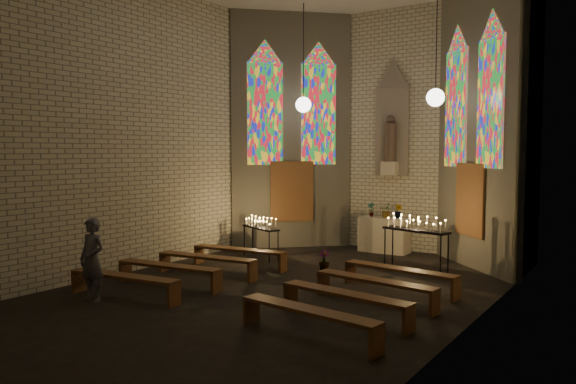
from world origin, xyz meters
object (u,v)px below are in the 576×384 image
object	(u,v)px
votive_stand_right	(416,226)
visitor	(92,260)
aisle_flower_pot	(324,260)
altar	(384,235)
votive_stand_left	(261,225)

from	to	relation	value
votive_stand_right	visitor	distance (m)	7.44
votive_stand_right	visitor	world-z (taller)	visitor
aisle_flower_pot	altar	bearing A→B (deg)	86.25
aisle_flower_pot	visitor	xyz separation A→B (m)	(-2.31, -4.93, 0.57)
altar	votive_stand_right	world-z (taller)	votive_stand_right
aisle_flower_pot	votive_stand_right	size ratio (longest dim) A/B	0.27
votive_stand_left	visitor	bearing A→B (deg)	-67.87
aisle_flower_pot	votive_stand_left	distance (m)	2.33
aisle_flower_pot	votive_stand_right	world-z (taller)	votive_stand_right
visitor	votive_stand_right	bearing A→B (deg)	52.80
aisle_flower_pot	votive_stand_right	distance (m)	2.37
votive_stand_right	visitor	bearing A→B (deg)	-110.44
altar	visitor	bearing A→B (deg)	-107.43
aisle_flower_pot	votive_stand_left	bearing A→B (deg)	170.19
aisle_flower_pot	visitor	size ratio (longest dim) A/B	0.30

